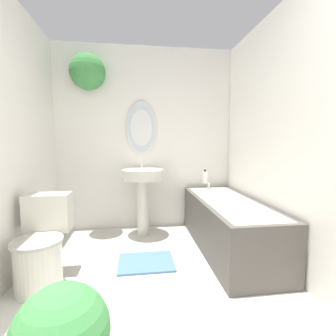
# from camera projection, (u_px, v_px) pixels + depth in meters

# --- Properties ---
(wall_back) EXTENTS (2.44, 0.43, 2.40)m
(wall_back) POSITION_uv_depth(u_px,v_px,m) (136.00, 127.00, 3.21)
(wall_back) COLOR silver
(wall_back) RESTS_ON ground_plane
(wall_right) EXTENTS (0.06, 2.96, 2.40)m
(wall_right) POSITION_uv_depth(u_px,v_px,m) (298.00, 137.00, 2.01)
(wall_right) COLOR silver
(wall_right) RESTS_ON ground_plane
(toilet) EXTENTS (0.38, 0.56, 0.71)m
(toilet) POSITION_uv_depth(u_px,v_px,m) (42.00, 246.00, 1.97)
(toilet) COLOR beige
(toilet) RESTS_ON ground_plane
(pedestal_sink) EXTENTS (0.51, 0.51, 0.92)m
(pedestal_sink) POSITION_uv_depth(u_px,v_px,m) (143.00, 184.00, 3.01)
(pedestal_sink) COLOR beige
(pedestal_sink) RESTS_ON ground_plane
(bathtub) EXTENTS (0.61, 1.61, 0.62)m
(bathtub) POSITION_uv_depth(u_px,v_px,m) (228.00, 224.00, 2.61)
(bathtub) COLOR #4C4742
(bathtub) RESTS_ON ground_plane
(shampoo_bottle) EXTENTS (0.06, 0.06, 0.18)m
(shampoo_bottle) POSITION_uv_depth(u_px,v_px,m) (205.00, 177.00, 3.23)
(shampoo_bottle) COLOR white
(shampoo_bottle) RESTS_ON bathtub
(bath_mat) EXTENTS (0.53, 0.41, 0.02)m
(bath_mat) POSITION_uv_depth(u_px,v_px,m) (146.00, 262.00, 2.33)
(bath_mat) COLOR #4C7093
(bath_mat) RESTS_ON ground_plane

